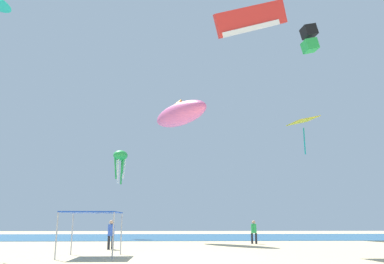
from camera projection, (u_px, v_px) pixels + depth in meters
ground at (190, 258)px, 20.25m from camera, size 110.00×110.00×0.10m
ocean_strip at (181, 237)px, 45.98m from camera, size 110.00×20.78×0.03m
canopy_tent at (92, 214)px, 20.56m from camera, size 2.81×3.02×2.30m
person_near_tent at (254, 230)px, 32.02m from camera, size 0.49×0.44×1.87m
person_leftmost at (111, 232)px, 25.61m from camera, size 0.45×0.45×1.88m
kite_inflatable_pink at (180, 114)px, 37.77m from camera, size 6.57×7.69×3.03m
kite_octopus_green at (120, 157)px, 44.40m from camera, size 2.30×2.30×3.85m
kite_box_black at (309, 39)px, 40.90m from camera, size 1.73×1.52×3.09m
kite_diamond_yellow at (303, 123)px, 44.84m from camera, size 3.47×3.52×4.34m
kite_parafoil_red at (251, 19)px, 31.35m from camera, size 6.39×2.14×3.97m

